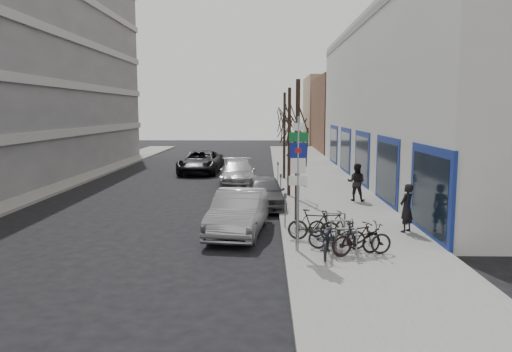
{
  "coord_description": "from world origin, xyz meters",
  "views": [
    {
      "loc": [
        1.44,
        -14.76,
        4.36
      ],
      "look_at": [
        1.08,
        3.3,
        2.0
      ],
      "focal_mm": 35.0,
      "sensor_mm": 36.0,
      "label": 1
    }
  ],
  "objects_px": {
    "bike_mid_curb": "(337,232)",
    "bike_far_curb": "(362,236)",
    "parked_car_front": "(239,212)",
    "tree_mid": "(289,116)",
    "bike_near_left": "(327,237)",
    "bike_far_inner": "(330,223)",
    "parked_car_back": "(238,173)",
    "tree_near": "(298,118)",
    "pedestrian_far": "(356,182)",
    "tree_far": "(285,115)",
    "bike_rack": "(341,230)",
    "bike_near_right": "(357,238)",
    "bike_mid_inner": "(314,225)",
    "pedestrian_near": "(406,208)",
    "highway_sign_pole": "(298,175)",
    "meter_front": "(285,207)",
    "meter_back": "(278,171)",
    "lane_car": "(201,162)",
    "meter_mid": "(281,185)",
    "parked_car_mid": "(265,192)"
  },
  "relations": [
    {
      "from": "meter_front",
      "to": "bike_near_right",
      "type": "xyz_separation_m",
      "value": [
        1.97,
        -3.47,
        -0.26
      ]
    },
    {
      "from": "bike_far_inner",
      "to": "parked_car_back",
      "type": "xyz_separation_m",
      "value": [
        -3.81,
        12.44,
        0.14
      ]
    },
    {
      "from": "parked_car_front",
      "to": "bike_far_curb",
      "type": "bearing_deg",
      "value": -32.14
    },
    {
      "from": "bike_mid_curb",
      "to": "bike_far_curb",
      "type": "relative_size",
      "value": 0.95
    },
    {
      "from": "bike_mid_inner",
      "to": "lane_car",
      "type": "xyz_separation_m",
      "value": [
        -6.15,
        18.91,
        0.12
      ]
    },
    {
      "from": "bike_rack",
      "to": "bike_far_curb",
      "type": "bearing_deg",
      "value": -65.77
    },
    {
      "from": "meter_back",
      "to": "lane_car",
      "type": "bearing_deg",
      "value": 131.01
    },
    {
      "from": "bike_mid_curb",
      "to": "bike_far_curb",
      "type": "height_order",
      "value": "bike_far_curb"
    },
    {
      "from": "meter_front",
      "to": "tree_far",
      "type": "bearing_deg",
      "value": 88.09
    },
    {
      "from": "tree_mid",
      "to": "lane_car",
      "type": "relative_size",
      "value": 0.95
    },
    {
      "from": "meter_back",
      "to": "bike_near_left",
      "type": "relative_size",
      "value": 0.7
    },
    {
      "from": "tree_far",
      "to": "lane_car",
      "type": "bearing_deg",
      "value": 148.06
    },
    {
      "from": "bike_near_right",
      "to": "parked_car_mid",
      "type": "relative_size",
      "value": 0.4
    },
    {
      "from": "pedestrian_far",
      "to": "tree_mid",
      "type": "bearing_deg",
      "value": -6.06
    },
    {
      "from": "highway_sign_pole",
      "to": "meter_front",
      "type": "xyz_separation_m",
      "value": [
        -0.25,
        3.01,
        -1.54
      ]
    },
    {
      "from": "tree_mid",
      "to": "bike_mid_curb",
      "type": "relative_size",
      "value": 3.15
    },
    {
      "from": "lane_car",
      "to": "pedestrian_far",
      "type": "relative_size",
      "value": 3.22
    },
    {
      "from": "highway_sign_pole",
      "to": "tree_near",
      "type": "height_order",
      "value": "tree_near"
    },
    {
      "from": "bike_rack",
      "to": "meter_front",
      "type": "relative_size",
      "value": 1.78
    },
    {
      "from": "tree_near",
      "to": "bike_near_left",
      "type": "xyz_separation_m",
      "value": [
        0.64,
        -4.02,
        -3.4
      ]
    },
    {
      "from": "bike_near_right",
      "to": "tree_far",
      "type": "bearing_deg",
      "value": -18.37
    },
    {
      "from": "bike_mid_inner",
      "to": "pedestrian_near",
      "type": "xyz_separation_m",
      "value": [
        3.34,
        1.26,
        0.32
      ]
    },
    {
      "from": "meter_back",
      "to": "bike_mid_curb",
      "type": "bearing_deg",
      "value": -83.88
    },
    {
      "from": "bike_near_right",
      "to": "lane_car",
      "type": "xyz_separation_m",
      "value": [
        -7.25,
        20.55,
        0.14
      ]
    },
    {
      "from": "parked_car_front",
      "to": "tree_near",
      "type": "bearing_deg",
      "value": 29.1
    },
    {
      "from": "meter_mid",
      "to": "bike_far_inner",
      "type": "relative_size",
      "value": 0.83
    },
    {
      "from": "tree_far",
      "to": "tree_near",
      "type": "bearing_deg",
      "value": -90.0
    },
    {
      "from": "bike_far_curb",
      "to": "lane_car",
      "type": "xyz_separation_m",
      "value": [
        -7.39,
        20.5,
        0.09
      ]
    },
    {
      "from": "tree_far",
      "to": "parked_car_back",
      "type": "bearing_deg",
      "value": -139.59
    },
    {
      "from": "parked_car_front",
      "to": "parked_car_back",
      "type": "bearing_deg",
      "value": 100.1
    },
    {
      "from": "meter_back",
      "to": "parked_car_back",
      "type": "relative_size",
      "value": 0.25
    },
    {
      "from": "meter_back",
      "to": "bike_near_right",
      "type": "xyz_separation_m",
      "value": [
        1.97,
        -14.47,
        -0.26
      ]
    },
    {
      "from": "meter_front",
      "to": "parked_car_front",
      "type": "bearing_deg",
      "value": -167.41
    },
    {
      "from": "tree_mid",
      "to": "bike_near_left",
      "type": "relative_size",
      "value": 3.04
    },
    {
      "from": "bike_near_left",
      "to": "parked_car_back",
      "type": "bearing_deg",
      "value": 113.27
    },
    {
      "from": "bike_near_right",
      "to": "parked_car_front",
      "type": "relative_size",
      "value": 0.36
    },
    {
      "from": "bike_rack",
      "to": "parked_car_back",
      "type": "relative_size",
      "value": 0.44
    },
    {
      "from": "bike_rack",
      "to": "bike_far_inner",
      "type": "height_order",
      "value": "bike_far_inner"
    },
    {
      "from": "tree_near",
      "to": "bike_mid_curb",
      "type": "relative_size",
      "value": 3.15
    },
    {
      "from": "parked_car_front",
      "to": "meter_mid",
      "type": "bearing_deg",
      "value": 80.83
    },
    {
      "from": "meter_back",
      "to": "bike_far_inner",
      "type": "distance_m",
      "value": 12.41
    },
    {
      "from": "bike_rack",
      "to": "meter_mid",
      "type": "distance_m",
      "value": 8.07
    },
    {
      "from": "parked_car_front",
      "to": "highway_sign_pole",
      "type": "bearing_deg",
      "value": -47.16
    },
    {
      "from": "tree_far",
      "to": "pedestrian_near",
      "type": "xyz_separation_m",
      "value": [
        3.76,
        -14.07,
        -3.1
      ]
    },
    {
      "from": "bike_mid_curb",
      "to": "parked_car_mid",
      "type": "height_order",
      "value": "parked_car_mid"
    },
    {
      "from": "highway_sign_pole",
      "to": "meter_back",
      "type": "relative_size",
      "value": 3.31
    },
    {
      "from": "bike_far_inner",
      "to": "parked_car_back",
      "type": "bearing_deg",
      "value": 7.55
    },
    {
      "from": "meter_back",
      "to": "pedestrian_far",
      "type": "distance_m",
      "value": 6.51
    },
    {
      "from": "bike_mid_curb",
      "to": "parked_car_front",
      "type": "distance_m",
      "value": 3.98
    },
    {
      "from": "highway_sign_pole",
      "to": "bike_mid_curb",
      "type": "height_order",
      "value": "highway_sign_pole"
    }
  ]
}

